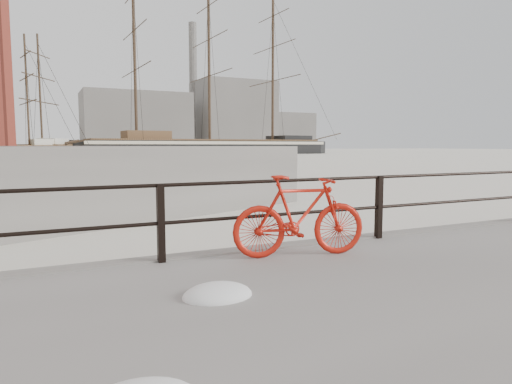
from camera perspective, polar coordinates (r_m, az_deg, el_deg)
name	(u,v)px	position (r m, az deg, el deg)	size (l,w,h in m)	color
ground	(512,239)	(10.33, 29.36, -5.09)	(400.00, 400.00, 0.00)	white
bicycle	(300,216)	(6.08, 5.49, -2.99)	(1.81, 0.27, 1.09)	red
barque_black	(210,154)	(93.81, -5.77, 4.71)	(65.31, 21.37, 36.58)	black
schooner_mid	(5,157)	(83.20, -28.87, 3.87)	(27.50, 11.64, 19.91)	beige
industrial_west	(136,122)	(148.69, -14.75, 8.43)	(32.00, 18.00, 18.00)	gray
industrial_mid	(233,116)	(163.87, -2.86, 9.41)	(26.00, 20.00, 24.00)	gray
industrial_east	(283,132)	(178.20, 3.41, 7.51)	(20.00, 16.00, 14.00)	gray
smokestack	(193,87)	(164.96, -7.84, 12.83)	(2.80, 2.80, 44.00)	gray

